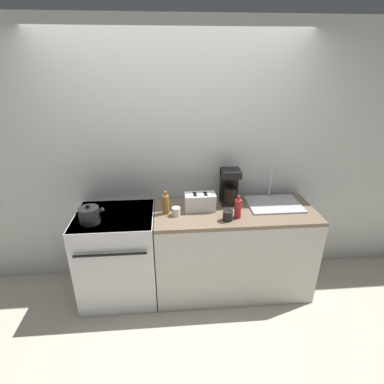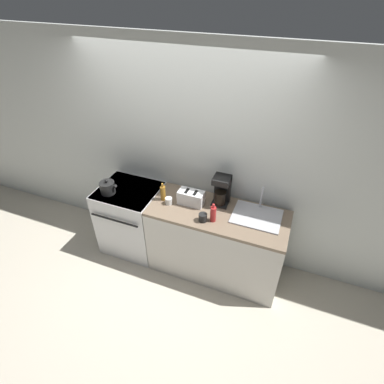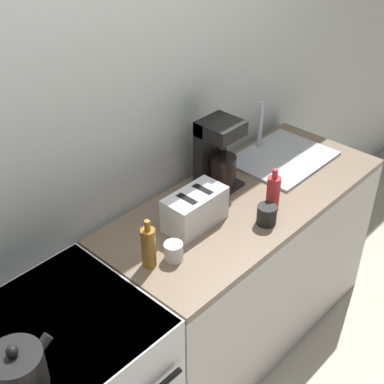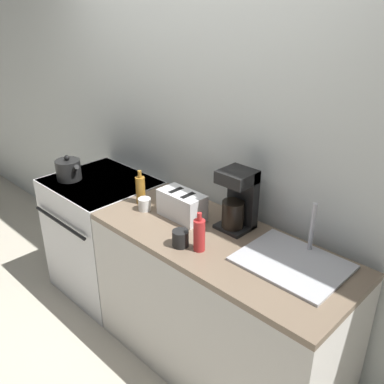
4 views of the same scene
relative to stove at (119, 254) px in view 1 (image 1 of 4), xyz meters
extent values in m
plane|color=beige|center=(0.60, -0.32, -0.47)|extent=(12.00, 12.00, 0.00)
cube|color=silver|center=(0.60, 0.38, 0.83)|extent=(8.00, 0.05, 2.60)
cube|color=silver|center=(0.00, 0.00, -0.01)|extent=(0.73, 0.65, 0.91)
cube|color=black|center=(0.00, 0.00, 0.44)|extent=(0.72, 0.63, 0.02)
cylinder|color=black|center=(-0.16, -0.14, 0.44)|extent=(0.21, 0.21, 0.01)
cylinder|color=black|center=(0.16, -0.14, 0.44)|extent=(0.21, 0.21, 0.01)
cylinder|color=black|center=(-0.16, 0.14, 0.44)|extent=(0.21, 0.21, 0.01)
cylinder|color=black|center=(0.16, 0.14, 0.44)|extent=(0.21, 0.21, 0.01)
cylinder|color=black|center=(0.00, -0.35, 0.24)|extent=(0.62, 0.02, 0.02)
cube|color=silver|center=(1.15, 0.00, -0.03)|extent=(1.54, 0.65, 0.88)
cube|color=#7A6651|center=(1.15, 0.00, 0.43)|extent=(1.54, 0.65, 0.04)
cylinder|color=black|center=(-0.19, -0.13, 0.52)|extent=(0.18, 0.18, 0.15)
sphere|color=black|center=(-0.19, -0.13, 0.61)|extent=(0.04, 0.04, 0.04)
cylinder|color=black|center=(-0.10, -0.13, 0.55)|extent=(0.10, 0.04, 0.09)
cube|color=white|center=(0.81, 0.04, 0.53)|extent=(0.29, 0.15, 0.16)
cube|color=black|center=(0.76, 0.04, 0.60)|extent=(0.03, 0.11, 0.01)
cube|color=black|center=(0.86, 0.04, 0.60)|extent=(0.03, 0.11, 0.01)
cube|color=black|center=(1.12, 0.16, 0.46)|extent=(0.18, 0.18, 0.02)
cube|color=black|center=(1.12, 0.22, 0.62)|extent=(0.18, 0.06, 0.35)
cube|color=black|center=(1.12, 0.16, 0.76)|extent=(0.18, 0.18, 0.07)
cylinder|color=black|center=(1.12, 0.14, 0.54)|extent=(0.13, 0.13, 0.16)
cube|color=#B7B7BC|center=(1.55, 0.08, 0.45)|extent=(0.52, 0.41, 0.01)
cylinder|color=silver|center=(1.55, 0.24, 0.59)|extent=(0.02, 0.02, 0.28)
cylinder|color=#9E6B23|center=(0.49, -0.01, 0.53)|extent=(0.06, 0.06, 0.18)
cylinder|color=#9E6B23|center=(0.49, -0.01, 0.65)|extent=(0.02, 0.02, 0.04)
cylinder|color=#B72828|center=(1.13, -0.15, 0.53)|extent=(0.06, 0.06, 0.18)
cylinder|color=#B72828|center=(1.13, -0.15, 0.64)|extent=(0.02, 0.02, 0.04)
cylinder|color=black|center=(1.03, -0.19, 0.49)|extent=(0.09, 0.09, 0.09)
cylinder|color=white|center=(0.58, -0.06, 0.48)|extent=(0.08, 0.08, 0.08)
camera|label=1|loc=(0.52, -2.52, 1.76)|focal=28.00mm
camera|label=2|loc=(1.80, -2.44, 2.57)|focal=28.00mm
camera|label=3|loc=(-0.59, -1.25, 1.91)|focal=50.00mm
camera|label=4|loc=(2.44, -1.54, 1.68)|focal=40.00mm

